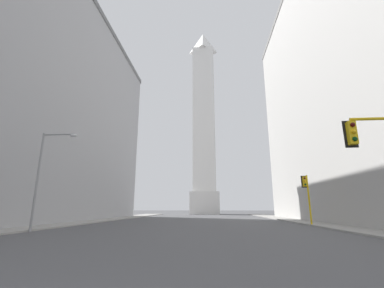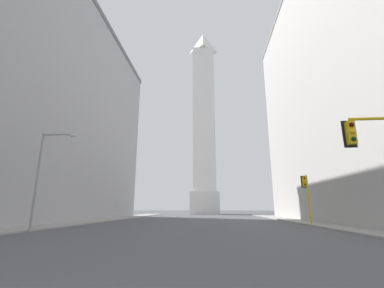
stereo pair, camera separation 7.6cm
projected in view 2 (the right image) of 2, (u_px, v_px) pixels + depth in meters
The scene contains 6 objects.
sidewalk_left at pixel (70, 223), 31.04m from camera, with size 5.00×94.06×0.15m, color gray.
sidewalk_right at pixel (327, 224), 28.81m from camera, with size 5.00×94.06×0.15m, color gray.
building_right at pixel (383, 75), 35.26m from camera, with size 20.77×50.41×39.14m.
obelisk at pixel (204, 121), 85.77m from camera, with size 8.87×8.87×63.67m.
traffic_light_mid_right at pixel (307, 192), 28.15m from camera, with size 0.78×0.50×5.40m.
street_lamp at pixel (44, 169), 21.60m from camera, with size 3.11×0.36×8.19m.
Camera 2 is at (2.21, -2.99, 1.85)m, focal length 24.00 mm.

